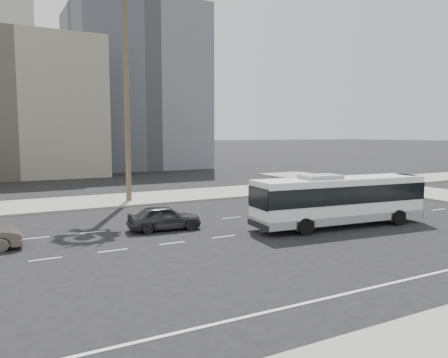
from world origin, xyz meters
TOP-DOWN VIEW (x-y plane):
  - ground at (0.00, 0.00)m, footprint 700.00×700.00m
  - sidewalk_north at (0.00, 15.50)m, footprint 120.00×7.00m
  - midrise_beige_west at (-12.00, 45.00)m, footprint 24.00×18.00m
  - midrise_gray_center at (8.00, 52.00)m, footprint 20.00×20.00m
  - civic_tower at (-2.00, 250.00)m, footprint 42.00×42.00m
  - highrise_right at (45.00, 230.00)m, footprint 26.00×26.00m
  - highrise_far at (70.00, 260.00)m, footprint 22.00×22.00m
  - city_bus at (4.45, -0.86)m, footprint 11.21×3.45m
  - car_a at (-5.19, 3.21)m, footprint 2.12×4.38m

SIDE VIEW (x-z plane):
  - ground at x=0.00m, z-range 0.00..0.00m
  - sidewalk_north at x=0.00m, z-range 0.00..0.15m
  - car_a at x=-5.19m, z-range 0.00..1.44m
  - city_bus at x=4.45m, z-range 0.08..3.25m
  - midrise_beige_west at x=-12.00m, z-range 0.00..18.00m
  - midrise_gray_center at x=8.00m, z-range 0.00..26.00m
  - highrise_far at x=70.00m, z-range 0.00..60.00m
  - highrise_right at x=45.00m, z-range 0.00..70.00m
  - civic_tower at x=-2.00m, z-range -25.67..103.33m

